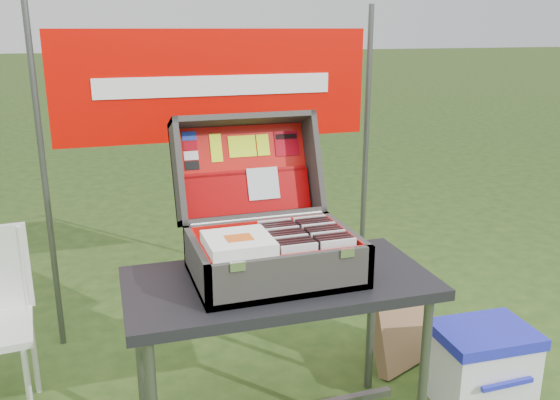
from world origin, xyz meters
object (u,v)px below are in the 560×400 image
object	(u,v)px
table	(279,362)
cardboard_box	(404,323)
cooler	(482,366)
suitcase	(269,203)

from	to	relation	value
table	cardboard_box	xyz separation A→B (m)	(0.75, 0.36, -0.14)
table	cooler	xyz separation A→B (m)	(0.91, -0.04, -0.17)
table	cardboard_box	bearing A→B (deg)	26.99
cardboard_box	cooler	bearing A→B (deg)	-92.03
cooler	cardboard_box	xyz separation A→B (m)	(-0.15, 0.40, 0.03)
suitcase	cardboard_box	world-z (taller)	suitcase
cooler	suitcase	bearing A→B (deg)	175.65
suitcase	table	bearing A→B (deg)	-81.26
cooler	cardboard_box	size ratio (longest dim) A/B	0.97
suitcase	cardboard_box	size ratio (longest dim) A/B	1.42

